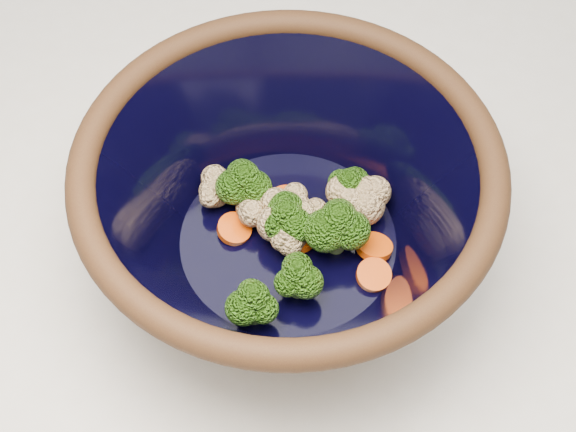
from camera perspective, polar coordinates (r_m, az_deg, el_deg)
mixing_bowl at (r=0.59m, az=0.00°, el=0.70°), size 0.31×0.31×0.13m
vegetable_pile at (r=0.61m, az=0.83°, el=-0.39°), size 0.17×0.16×0.05m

